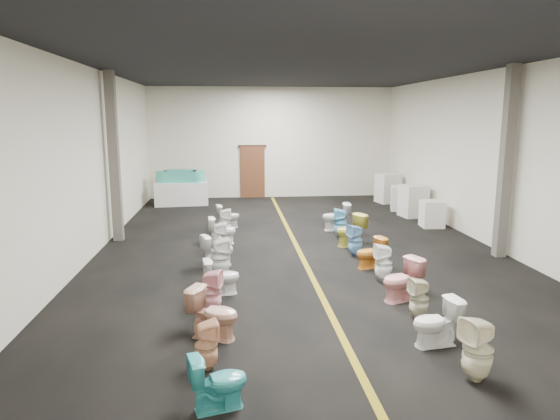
# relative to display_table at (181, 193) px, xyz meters

# --- Properties ---
(floor) EXTENTS (16.00, 16.00, 0.00)m
(floor) POSITION_rel_display_table_xyz_m (3.59, -6.48, -0.44)
(floor) COLOR black
(floor) RESTS_ON ground
(ceiling) EXTENTS (16.00, 16.00, 0.00)m
(ceiling) POSITION_rel_display_table_xyz_m (3.59, -6.48, 4.06)
(ceiling) COLOR black
(ceiling) RESTS_ON ground
(wall_back) EXTENTS (10.00, 0.00, 10.00)m
(wall_back) POSITION_rel_display_table_xyz_m (3.59, 1.52, 1.81)
(wall_back) COLOR beige
(wall_back) RESTS_ON ground
(wall_front) EXTENTS (10.00, 0.00, 10.00)m
(wall_front) POSITION_rel_display_table_xyz_m (3.59, -14.48, 1.81)
(wall_front) COLOR beige
(wall_front) RESTS_ON ground
(wall_left) EXTENTS (0.00, 16.00, 16.00)m
(wall_left) POSITION_rel_display_table_xyz_m (-1.41, -6.48, 1.81)
(wall_left) COLOR beige
(wall_left) RESTS_ON ground
(wall_right) EXTENTS (0.00, 16.00, 16.00)m
(wall_right) POSITION_rel_display_table_xyz_m (8.59, -6.48, 1.81)
(wall_right) COLOR beige
(wall_right) RESTS_ON ground
(aisle_stripe) EXTENTS (0.12, 15.60, 0.01)m
(aisle_stripe) POSITION_rel_display_table_xyz_m (3.59, -6.48, -0.44)
(aisle_stripe) COLOR olive
(aisle_stripe) RESTS_ON floor
(back_door) EXTENTS (1.00, 0.10, 2.10)m
(back_door) POSITION_rel_display_table_xyz_m (2.79, 1.46, 0.61)
(back_door) COLOR #562D19
(back_door) RESTS_ON floor
(door_frame) EXTENTS (1.15, 0.08, 0.10)m
(door_frame) POSITION_rel_display_table_xyz_m (2.79, 1.47, 1.68)
(door_frame) COLOR #331C11
(door_frame) RESTS_ON back_door
(column_left) EXTENTS (0.25, 0.25, 4.50)m
(column_left) POSITION_rel_display_table_xyz_m (-1.16, -5.48, 1.81)
(column_left) COLOR #59544C
(column_left) RESTS_ON floor
(column_right) EXTENTS (0.25, 0.25, 4.50)m
(column_right) POSITION_rel_display_table_xyz_m (8.34, -7.98, 1.81)
(column_right) COLOR #59544C
(column_right) RESTS_ON floor
(display_table) EXTENTS (2.07, 1.19, 0.88)m
(display_table) POSITION_rel_display_table_xyz_m (0.00, 0.00, 0.00)
(display_table) COLOR silver
(display_table) RESTS_ON floor
(bathtub) EXTENTS (1.86, 0.75, 0.55)m
(bathtub) POSITION_rel_display_table_xyz_m (0.00, 0.00, 0.63)
(bathtub) COLOR teal
(bathtub) RESTS_ON display_table
(appliance_crate_a) EXTENTS (0.67, 0.67, 0.81)m
(appliance_crate_a) POSITION_rel_display_table_xyz_m (7.99, -4.70, -0.03)
(appliance_crate_a) COLOR silver
(appliance_crate_a) RESTS_ON floor
(appliance_crate_b) EXTENTS (0.88, 0.88, 1.06)m
(appliance_crate_b) POSITION_rel_display_table_xyz_m (7.99, -3.08, 0.09)
(appliance_crate_b) COLOR silver
(appliance_crate_b) RESTS_ON floor
(appliance_crate_c) EXTENTS (0.93, 0.93, 0.85)m
(appliance_crate_c) POSITION_rel_display_table_xyz_m (7.99, -1.94, -0.01)
(appliance_crate_c) COLOR silver
(appliance_crate_c) RESTS_ON floor
(appliance_crate_d) EXTENTS (0.92, 0.92, 1.12)m
(appliance_crate_d) POSITION_rel_display_table_xyz_m (7.99, -0.31, 0.12)
(appliance_crate_d) COLOR silver
(appliance_crate_d) RESTS_ON floor
(toilet_left_0) EXTENTS (0.74, 0.54, 0.68)m
(toilet_left_0) POSITION_rel_display_table_xyz_m (1.76, -13.78, -0.10)
(toilet_left_0) COLOR teal
(toilet_left_0) RESTS_ON floor
(toilet_left_1) EXTENTS (0.38, 0.37, 0.68)m
(toilet_left_1) POSITION_rel_display_table_xyz_m (1.57, -12.84, -0.10)
(toilet_left_1) COLOR #EDAE85
(toilet_left_1) RESTS_ON floor
(toilet_left_2) EXTENTS (0.88, 0.72, 0.79)m
(toilet_left_2) POSITION_rel_display_table_xyz_m (1.64, -11.88, -0.04)
(toilet_left_2) COLOR #D99F85
(toilet_left_2) RESTS_ON floor
(toilet_left_3) EXTENTS (0.43, 0.42, 0.77)m
(toilet_left_3) POSITION_rel_display_table_xyz_m (1.57, -10.91, -0.05)
(toilet_left_3) COLOR #EFA8AE
(toilet_left_3) RESTS_ON floor
(toilet_left_4) EXTENTS (0.72, 0.47, 0.69)m
(toilet_left_4) POSITION_rel_display_table_xyz_m (1.72, -9.97, -0.09)
(toilet_left_4) COLOR white
(toilet_left_4) RESTS_ON floor
(toilet_left_5) EXTENTS (0.46, 0.46, 0.85)m
(toilet_left_5) POSITION_rel_display_table_xyz_m (1.67, -8.98, -0.01)
(toilet_left_5) COLOR silver
(toilet_left_5) RESTS_ON floor
(toilet_left_6) EXTENTS (0.82, 0.64, 0.73)m
(toilet_left_6) POSITION_rel_display_table_xyz_m (1.60, -8.13, -0.07)
(toilet_left_6) COLOR white
(toilet_left_6) RESTS_ON floor
(toilet_left_7) EXTENTS (0.38, 0.37, 0.80)m
(toilet_left_7) POSITION_rel_display_table_xyz_m (1.61, -7.15, -0.04)
(toilet_left_7) COLOR white
(toilet_left_7) RESTS_ON floor
(toilet_left_8) EXTENTS (0.74, 0.45, 0.72)m
(toilet_left_8) POSITION_rel_display_table_xyz_m (1.66, -6.15, -0.08)
(toilet_left_8) COLOR white
(toilet_left_8) RESTS_ON floor
(toilet_left_9) EXTENTS (0.37, 0.37, 0.78)m
(toilet_left_9) POSITION_rel_display_table_xyz_m (1.72, -5.29, -0.05)
(toilet_left_9) COLOR white
(toilet_left_9) RESTS_ON floor
(toilet_left_10) EXTENTS (0.75, 0.50, 0.71)m
(toilet_left_10) POSITION_rel_display_table_xyz_m (1.81, -4.21, -0.08)
(toilet_left_10) COLOR silver
(toilet_left_10) RESTS_ON floor
(toilet_right_0) EXTENTS (0.49, 0.48, 0.85)m
(toilet_right_0) POSITION_rel_display_table_xyz_m (5.02, -13.46, -0.01)
(toilet_right_0) COLOR beige
(toilet_right_0) RESTS_ON floor
(toilet_right_1) EXTENTS (0.76, 0.51, 0.73)m
(toilet_right_1) POSITION_rel_display_table_xyz_m (4.90, -12.46, -0.08)
(toilet_right_1) COLOR white
(toilet_right_1) RESTS_ON floor
(toilet_right_2) EXTENTS (0.36, 0.36, 0.71)m
(toilet_right_2) POSITION_rel_display_table_xyz_m (5.01, -11.47, -0.08)
(toilet_right_2) COLOR beige
(toilet_right_2) RESTS_ON floor
(toilet_right_3) EXTENTS (0.88, 0.72, 0.79)m
(toilet_right_3) POSITION_rel_display_table_xyz_m (5.00, -10.62, -0.04)
(toilet_right_3) COLOR #FAA5A5
(toilet_right_3) RESTS_ON floor
(toilet_right_4) EXTENTS (0.37, 0.36, 0.78)m
(toilet_right_4) POSITION_rel_display_table_xyz_m (5.00, -9.54, -0.05)
(toilet_right_4) COLOR white
(toilet_right_4) RESTS_ON floor
(toilet_right_5) EXTENTS (0.76, 0.57, 0.69)m
(toilet_right_5) POSITION_rel_display_table_xyz_m (4.98, -8.61, -0.09)
(toilet_right_5) COLOR orange
(toilet_right_5) RESTS_ON floor
(toilet_right_6) EXTENTS (0.44, 0.43, 0.77)m
(toilet_right_6) POSITION_rel_display_table_xyz_m (4.88, -7.63, -0.05)
(toilet_right_6) COLOR #7BB0DE
(toilet_right_6) RESTS_ON floor
(toilet_right_7) EXTENTS (0.93, 0.75, 0.82)m
(toilet_right_7) POSITION_rel_display_table_xyz_m (4.99, -6.67, -0.03)
(toilet_right_7) COLOR gold
(toilet_right_7) RESTS_ON floor
(toilet_right_8) EXTENTS (0.43, 0.43, 0.83)m
(toilet_right_8) POSITION_rel_display_table_xyz_m (4.93, -5.79, -0.03)
(toilet_right_8) COLOR #6CC2E7
(toilet_right_8) RESTS_ON floor
(toilet_right_9) EXTENTS (0.83, 0.50, 0.82)m
(toilet_right_9) POSITION_rel_display_table_xyz_m (4.98, -4.90, -0.03)
(toilet_right_9) COLOR silver
(toilet_right_9) RESTS_ON floor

